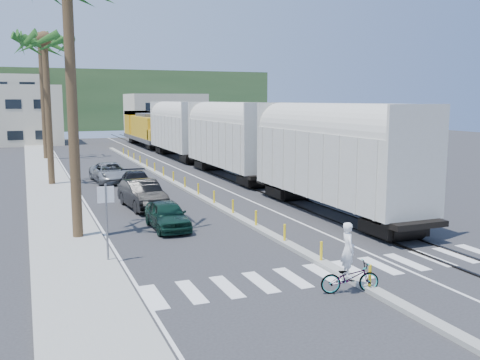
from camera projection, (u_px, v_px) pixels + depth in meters
name	position (u px, v px, depth m)	size (l,w,h in m)	color
ground	(308.00, 257.00, 20.68)	(140.00, 140.00, 0.00)	#28282B
sidewalk	(47.00, 179.00, 40.45)	(3.00, 90.00, 0.15)	gray
rails	(204.00, 167.00, 48.21)	(1.56, 100.00, 0.06)	black
median	(174.00, 182.00, 38.97)	(0.45, 60.00, 0.85)	gray
crosswalk	(335.00, 272.00, 18.85)	(14.00, 2.20, 0.01)	silver
lane_markings	(131.00, 176.00, 42.81)	(9.42, 90.00, 0.01)	silver
freight_train	(207.00, 136.00, 46.91)	(3.00, 60.94, 5.85)	beige
palm_trees	(47.00, 30.00, 36.90)	(3.50, 37.20, 13.75)	brown
street_sign	(106.00, 212.00, 19.52)	(0.60, 0.08, 3.00)	slate
buildings	(47.00, 111.00, 83.37)	(38.00, 27.00, 10.00)	beige
hillside	(73.00, 100.00, 111.49)	(80.00, 20.00, 12.00)	#385628
car_lead	(167.00, 215.00, 25.06)	(1.58, 3.92, 1.33)	black
car_second	(143.00, 194.00, 29.82)	(2.07, 4.93, 1.58)	black
car_third	(137.00, 183.00, 34.74)	(2.37, 4.94, 1.39)	black
car_rear	(110.00, 172.00, 39.42)	(2.70, 5.28, 1.43)	#949698
cyclist	(349.00, 271.00, 16.72)	(1.50, 2.18, 2.27)	#9EA0A5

